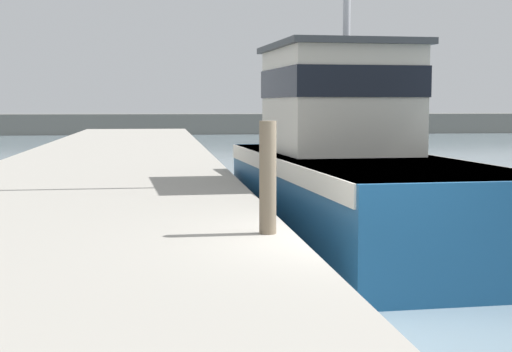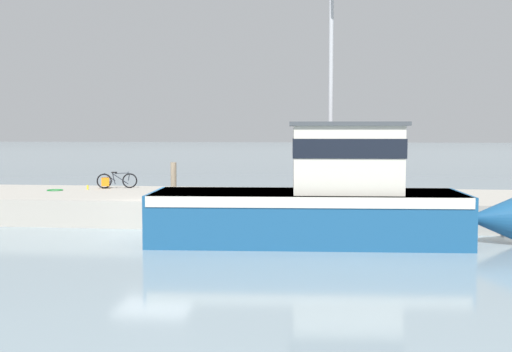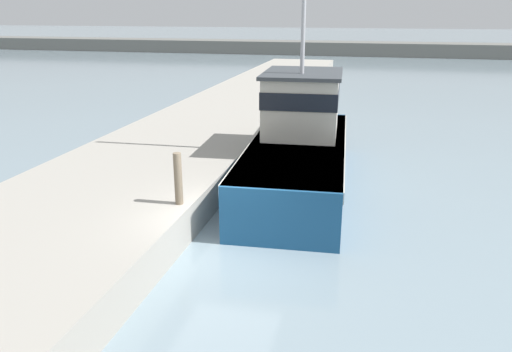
% 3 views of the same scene
% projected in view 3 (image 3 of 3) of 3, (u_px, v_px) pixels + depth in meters
% --- Properties ---
extents(ground_plane, '(320.00, 320.00, 0.00)m').
position_uv_depth(ground_plane, '(226.00, 250.00, 12.51)').
color(ground_plane, gray).
extents(dock_pier, '(5.98, 80.00, 0.99)m').
position_uv_depth(dock_pier, '(82.00, 217.00, 13.24)').
color(dock_pier, '#A39E93').
rests_on(dock_pier, ground_plane).
extents(fishing_boat_main, '(3.69, 11.40, 9.94)m').
position_uv_depth(fishing_boat_main, '(300.00, 143.00, 17.13)').
color(fishing_boat_main, navy).
rests_on(fishing_boat_main, ground_plane).
extents(mooring_post, '(0.20, 0.20, 1.35)m').
position_uv_depth(mooring_post, '(178.00, 179.00, 12.61)').
color(mooring_post, '#756651').
rests_on(mooring_post, dock_pier).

